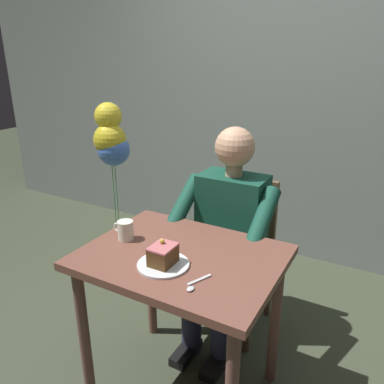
{
  "coord_description": "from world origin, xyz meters",
  "views": [
    {
      "loc": [
        -0.74,
        1.23,
        1.56
      ],
      "look_at": [
        0.0,
        -0.1,
        1.0
      ],
      "focal_mm": 35.2,
      "sensor_mm": 36.0,
      "label": 1
    }
  ],
  "objects_px": {
    "seated_person": "(226,236)",
    "balloon_display": "(111,152)",
    "chair": "(237,247)",
    "dining_table": "(182,277)",
    "cake_slice": "(163,255)",
    "dessert_spoon": "(195,285)",
    "coffee_cup": "(125,230)"
  },
  "relations": [
    {
      "from": "seated_person",
      "to": "balloon_display",
      "type": "relative_size",
      "value": 0.96
    },
    {
      "from": "chair",
      "to": "dining_table",
      "type": "bearing_deg",
      "value": 90.0
    },
    {
      "from": "balloon_display",
      "to": "dining_table",
      "type": "bearing_deg",
      "value": 144.42
    },
    {
      "from": "seated_person",
      "to": "cake_slice",
      "type": "relative_size",
      "value": 10.9
    },
    {
      "from": "dessert_spoon",
      "to": "coffee_cup",
      "type": "bearing_deg",
      "value": -20.49
    },
    {
      "from": "chair",
      "to": "cake_slice",
      "type": "xyz_separation_m",
      "value": [
        0.01,
        0.76,
        0.32
      ]
    },
    {
      "from": "dining_table",
      "to": "coffee_cup",
      "type": "distance_m",
      "value": 0.34
    },
    {
      "from": "cake_slice",
      "to": "dessert_spoon",
      "type": "height_order",
      "value": "cake_slice"
    },
    {
      "from": "seated_person",
      "to": "balloon_display",
      "type": "height_order",
      "value": "balloon_display"
    },
    {
      "from": "dining_table",
      "to": "dessert_spoon",
      "type": "distance_m",
      "value": 0.27
    },
    {
      "from": "cake_slice",
      "to": "dessert_spoon",
      "type": "distance_m",
      "value": 0.19
    },
    {
      "from": "cake_slice",
      "to": "coffee_cup",
      "type": "relative_size",
      "value": 1.03
    },
    {
      "from": "chair",
      "to": "balloon_display",
      "type": "bearing_deg",
      "value": -2.77
    },
    {
      "from": "seated_person",
      "to": "coffee_cup",
      "type": "bearing_deg",
      "value": 58.36
    },
    {
      "from": "dessert_spoon",
      "to": "dining_table",
      "type": "bearing_deg",
      "value": -47.75
    },
    {
      "from": "coffee_cup",
      "to": "chair",
      "type": "bearing_deg",
      "value": -114.38
    },
    {
      "from": "chair",
      "to": "dessert_spoon",
      "type": "bearing_deg",
      "value": 101.29
    },
    {
      "from": "dining_table",
      "to": "seated_person",
      "type": "relative_size",
      "value": 0.69
    },
    {
      "from": "chair",
      "to": "balloon_display",
      "type": "xyz_separation_m",
      "value": [
        0.96,
        -0.05,
        0.45
      ]
    },
    {
      "from": "chair",
      "to": "coffee_cup",
      "type": "distance_m",
      "value": 0.78
    },
    {
      "from": "cake_slice",
      "to": "chair",
      "type": "bearing_deg",
      "value": -91.11
    },
    {
      "from": "dining_table",
      "to": "dessert_spoon",
      "type": "height_order",
      "value": "dessert_spoon"
    },
    {
      "from": "dining_table",
      "to": "cake_slice",
      "type": "relative_size",
      "value": 7.57
    },
    {
      "from": "coffee_cup",
      "to": "dessert_spoon",
      "type": "bearing_deg",
      "value": 159.51
    },
    {
      "from": "cake_slice",
      "to": "balloon_display",
      "type": "xyz_separation_m",
      "value": [
        0.95,
        -0.81,
        0.13
      ]
    },
    {
      "from": "chair",
      "to": "balloon_display",
      "type": "distance_m",
      "value": 1.06
    },
    {
      "from": "chair",
      "to": "coffee_cup",
      "type": "relative_size",
      "value": 8.2
    },
    {
      "from": "seated_person",
      "to": "cake_slice",
      "type": "distance_m",
      "value": 0.62
    },
    {
      "from": "seated_person",
      "to": "balloon_display",
      "type": "bearing_deg",
      "value": -12.8
    },
    {
      "from": "balloon_display",
      "to": "dessert_spoon",
      "type": "bearing_deg",
      "value": 142.35
    },
    {
      "from": "seated_person",
      "to": "coffee_cup",
      "type": "relative_size",
      "value": 11.24
    },
    {
      "from": "dining_table",
      "to": "dessert_spoon",
      "type": "bearing_deg",
      "value": 132.25
    }
  ]
}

